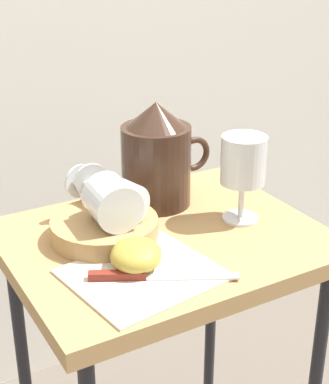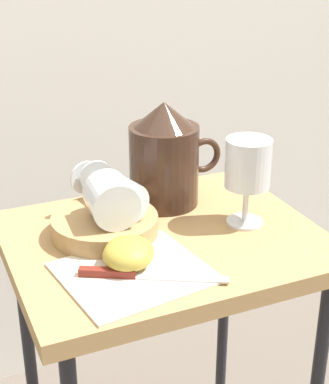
{
  "view_description": "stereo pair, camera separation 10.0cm",
  "coord_description": "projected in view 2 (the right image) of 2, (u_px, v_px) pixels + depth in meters",
  "views": [
    {
      "loc": [
        -0.46,
        -0.79,
        1.21
      ],
      "look_at": [
        0.0,
        0.0,
        0.8
      ],
      "focal_mm": 57.7,
      "sensor_mm": 36.0,
      "label": 1
    },
    {
      "loc": [
        -0.37,
        -0.84,
        1.21
      ],
      "look_at": [
        0.0,
        0.0,
        0.8
      ],
      "focal_mm": 57.7,
      "sensor_mm": 36.0,
      "label": 2
    }
  ],
  "objects": [
    {
      "name": "table",
      "position": [
        164.0,
        279.0,
        1.07
      ],
      "size": [
        0.52,
        0.42,
        0.72
      ],
      "color": "#AD8451",
      "rests_on": "ground_plane"
    },
    {
      "name": "linen_napkin",
      "position": [
        134.0,
        273.0,
        0.92
      ],
      "size": [
        0.23,
        0.22,
        0.0
      ],
      "primitive_type": "cube",
      "rotation": [
        0.0,
        0.0,
        0.14
      ],
      "color": "beige",
      "rests_on": "table"
    },
    {
      "name": "basket_tray",
      "position": [
        105.0,
        226.0,
        1.03
      ],
      "size": [
        0.18,
        0.18,
        0.03
      ],
      "primitive_type": "cylinder",
      "color": "#AD8451",
      "rests_on": "table"
    },
    {
      "name": "pitcher",
      "position": [
        165.0,
        163.0,
        1.12
      ],
      "size": [
        0.18,
        0.13,
        0.19
      ],
      "color": "#382319",
      "rests_on": "table"
    },
    {
      "name": "wine_glass_upright",
      "position": [
        248.0,
        168.0,
        1.04
      ],
      "size": [
        0.08,
        0.08,
        0.15
      ],
      "color": "silver",
      "rests_on": "table"
    },
    {
      "name": "wine_glass_tipped_near",
      "position": [
        116.0,
        196.0,
        1.01
      ],
      "size": [
        0.1,
        0.16,
        0.07
      ],
      "color": "silver",
      "rests_on": "basket_tray"
    },
    {
      "name": "wine_glass_tipped_far",
      "position": [
        111.0,
        199.0,
        0.99
      ],
      "size": [
        0.08,
        0.15,
        0.08
      ],
      "color": "silver",
      "rests_on": "basket_tray"
    },
    {
      "name": "apple_half_left",
      "position": [
        128.0,
        255.0,
        0.93
      ],
      "size": [
        0.08,
        0.08,
        0.04
      ],
      "primitive_type": "ellipsoid",
      "color": "#B29938",
      "rests_on": "linen_napkin"
    },
    {
      "name": "apple_half_right",
      "position": [
        129.0,
        252.0,
        0.94
      ],
      "size": [
        0.08,
        0.08,
        0.04
      ],
      "primitive_type": "ellipsoid",
      "color": "#B29938",
      "rests_on": "linen_napkin"
    },
    {
      "name": "knife",
      "position": [
        131.0,
        274.0,
        0.91
      ],
      "size": [
        0.2,
        0.12,
        0.01
      ],
      "color": "silver",
      "rests_on": "linen_napkin"
    }
  ]
}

